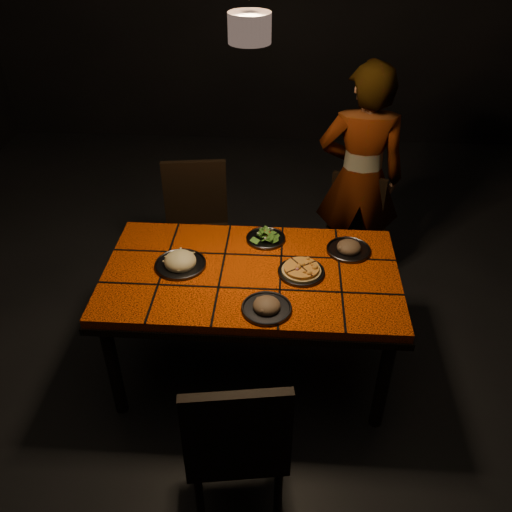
# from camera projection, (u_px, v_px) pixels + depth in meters

# --- Properties ---
(room_shell) EXTENTS (6.04, 7.04, 3.08)m
(room_shell) POSITION_uv_depth(u_px,v_px,m) (250.00, 142.00, 2.50)
(room_shell) COLOR black
(room_shell) RESTS_ON ground
(dining_table) EXTENTS (1.62, 0.92, 0.75)m
(dining_table) POSITION_uv_depth(u_px,v_px,m) (251.00, 282.00, 2.98)
(dining_table) COLOR #E24207
(dining_table) RESTS_ON ground
(chair_near) EXTENTS (0.49, 0.49, 0.96)m
(chair_near) POSITION_uv_depth(u_px,v_px,m) (237.00, 438.00, 2.31)
(chair_near) COLOR black
(chair_near) RESTS_ON ground
(chair_far_left) EXTENTS (0.49, 0.49, 0.96)m
(chair_far_left) POSITION_uv_depth(u_px,v_px,m) (197.00, 222.00, 3.72)
(chair_far_left) COLOR black
(chair_far_left) RESTS_ON ground
(chair_far_right) EXTENTS (0.47, 0.47, 0.83)m
(chair_far_right) POSITION_uv_depth(u_px,v_px,m) (352.00, 227.00, 3.80)
(chair_far_right) COLOR black
(chair_far_right) RESTS_ON ground
(diner) EXTENTS (0.60, 0.41, 1.61)m
(diner) POSITION_uv_depth(u_px,v_px,m) (360.00, 179.00, 3.69)
(diner) COLOR brown
(diner) RESTS_ON ground
(pendant_lamp) EXTENTS (0.18, 0.18, 1.06)m
(pendant_lamp) POSITION_uv_depth(u_px,v_px,m) (250.00, 23.00, 2.20)
(pendant_lamp) COLOR black
(pendant_lamp) RESTS_ON room_shell
(plate_pizza) EXTENTS (0.30, 0.30, 0.04)m
(plate_pizza) POSITION_uv_depth(u_px,v_px,m) (301.00, 271.00, 2.91)
(plate_pizza) COLOR #3A3A3F
(plate_pizza) RESTS_ON dining_table
(plate_pasta) EXTENTS (0.28, 0.28, 0.09)m
(plate_pasta) POSITION_uv_depth(u_px,v_px,m) (180.00, 262.00, 2.96)
(plate_pasta) COLOR #3A3A3F
(plate_pasta) RESTS_ON dining_table
(plate_salad) EXTENTS (0.23, 0.23, 0.07)m
(plate_salad) POSITION_uv_depth(u_px,v_px,m) (266.00, 236.00, 3.17)
(plate_salad) COLOR #3A3A3F
(plate_salad) RESTS_ON dining_table
(plate_mushroom_a) EXTENTS (0.25, 0.25, 0.08)m
(plate_mushroom_a) POSITION_uv_depth(u_px,v_px,m) (267.00, 306.00, 2.67)
(plate_mushroom_a) COLOR #3A3A3F
(plate_mushroom_a) RESTS_ON dining_table
(plate_mushroom_b) EXTENTS (0.25, 0.25, 0.08)m
(plate_mushroom_b) POSITION_uv_depth(u_px,v_px,m) (349.00, 248.00, 3.08)
(plate_mushroom_b) COLOR #3A3A3F
(plate_mushroom_b) RESTS_ON dining_table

